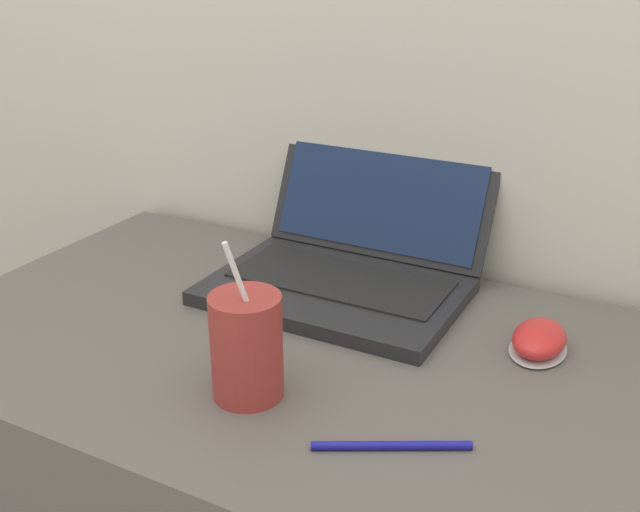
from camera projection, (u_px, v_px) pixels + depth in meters
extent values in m
cube|color=#232326|center=(334.00, 291.00, 1.05)|extent=(0.35, 0.24, 0.02)
cube|color=black|center=(340.00, 279.00, 1.06)|extent=(0.31, 0.13, 0.00)
cube|color=#232326|center=(384.00, 185.00, 1.14)|extent=(0.35, 0.10, 0.20)
cube|color=#19284C|center=(382.00, 185.00, 1.13)|extent=(0.32, 0.09, 0.18)
cylinder|color=#9E332D|center=(247.00, 346.00, 0.81)|extent=(0.08, 0.08, 0.12)
cylinder|color=black|center=(245.00, 300.00, 0.78)|extent=(0.07, 0.07, 0.01)
cylinder|color=white|center=(248.00, 305.00, 0.78)|extent=(0.03, 0.04, 0.15)
ellipsoid|color=#B2B2B7|center=(538.00, 349.00, 0.91)|extent=(0.07, 0.10, 0.01)
ellipsoid|color=red|center=(539.00, 338.00, 0.91)|extent=(0.06, 0.09, 0.04)
cylinder|color=#191999|center=(391.00, 446.00, 0.74)|extent=(0.14, 0.08, 0.01)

